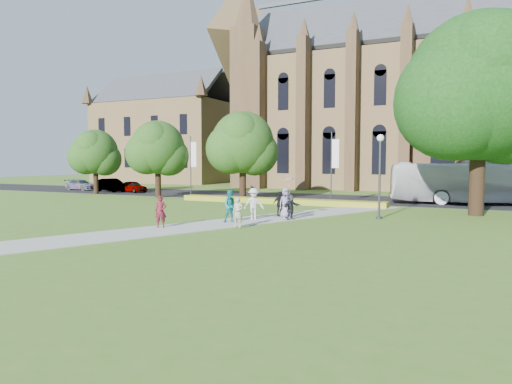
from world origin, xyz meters
The scene contains 25 objects.
ground centered at (0.00, 0.00, 0.00)m, with size 160.00×160.00×0.00m, color #456F21.
road centered at (0.00, 20.00, 0.01)m, with size 160.00×10.00×0.02m, color black.
footpath centered at (0.00, 1.00, 0.02)m, with size 3.20×30.00×0.04m, color #B2B2A8.
flower_hedge centered at (-2.00, 13.20, 0.23)m, with size 18.00×1.40×0.45m, color gold.
cathedral centered at (10.00, 39.73, 12.98)m, with size 52.60×18.25×28.00m.
building_west centered at (-34.00, 42.00, 9.21)m, with size 22.00×14.00×18.30m.
streetlamp centered at (7.50, 6.50, 3.30)m, with size 0.44×0.44×5.24m.
large_tree centered at (13.00, 11.00, 8.37)m, with size 9.60×9.60×13.20m.
street_tree_0 centered at (-15.00, 14.00, 4.87)m, with size 5.20×5.20×7.50m.
street_tree_1 centered at (-6.00, 14.50, 5.22)m, with size 5.60×5.60×8.05m.
street_tree_2 centered at (-24.00, 15.00, 4.53)m, with size 4.80×4.80×6.95m.
banner_pole_0 centered at (2.11, 15.20, 3.39)m, with size 0.70×0.10×6.00m.
banner_pole_1 centered at (-11.89, 15.20, 3.39)m, with size 0.70×0.10×6.00m.
tour_coach centered at (12.71, 19.38, 1.82)m, with size 3.02×12.91×3.60m, color silver.
car_0 centered at (-21.94, 18.55, 0.67)m, with size 1.53×3.81×1.30m, color gray.
car_1 centered at (-24.88, 18.36, 0.77)m, with size 1.60×4.58×1.51m, color gray.
car_2 centered at (-30.51, 19.14, 0.65)m, with size 1.75×4.31×1.25m, color gray.
pedestrian_0 centered at (-2.48, -2.39, 0.90)m, with size 0.62×0.41×1.71m, color maroon.
pedestrian_1 centered at (0.01, 0.97, 0.99)m, with size 0.93×0.72×1.91m, color #197E7C.
pedestrian_2 centered at (0.67, 2.66, 1.00)m, with size 1.24×0.71×1.92m, color silver.
pedestrian_3 centered at (1.48, 4.87, 0.84)m, with size 0.94×0.39×1.60m, color black.
pedestrian_4 centered at (2.16, 4.26, 0.97)m, with size 0.91×0.59×1.87m, color gray.
pedestrian_5 centered at (2.70, 3.65, 0.83)m, with size 1.47×0.47×1.58m, color #2B2B33.
pedestrian_6 centered at (1.33, -0.73, 0.87)m, with size 0.60×0.40×1.65m, color #A9A28D.
parasol centered at (2.34, 4.36, 2.20)m, with size 0.67×0.67×0.59m, color #CD90A5.
Camera 1 is at (12.44, -22.31, 3.65)m, focal length 32.00 mm.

